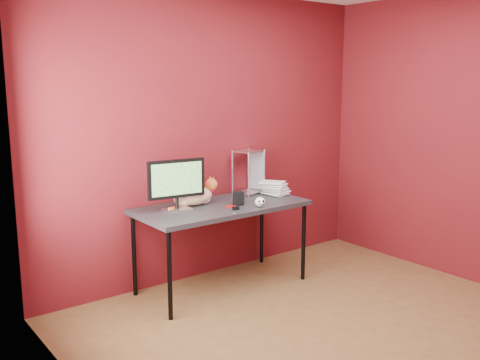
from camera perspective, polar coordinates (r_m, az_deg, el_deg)
room at (r=3.61m, az=12.69°, el=4.52°), size 3.52×3.52×2.61m
desk at (r=4.64m, az=-1.95°, el=-3.26°), size 1.50×0.70×0.75m
monitor at (r=4.41m, az=-6.79°, el=-0.24°), size 0.49×0.19×0.43m
cat at (r=4.61m, az=-4.90°, el=-1.69°), size 0.51×0.21×0.24m
skull_mug at (r=4.55m, az=2.16°, el=-2.34°), size 0.09×0.09×0.08m
speaker at (r=4.62m, az=-0.17°, el=-2.00°), size 0.10×0.10×0.11m
book_stack at (r=4.90m, az=3.20°, el=6.12°), size 0.27×0.28×1.36m
wire_rack at (r=5.06m, az=0.91°, el=0.89°), size 0.28×0.25×0.42m
pocket_knife at (r=4.53m, az=-1.02°, el=-2.84°), size 0.08×0.05×0.02m
black_gadget at (r=4.45m, az=-0.46°, el=-3.04°), size 0.06×0.04×0.03m
washer at (r=4.36m, az=-0.53°, el=-3.47°), size 0.04×0.04×0.00m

